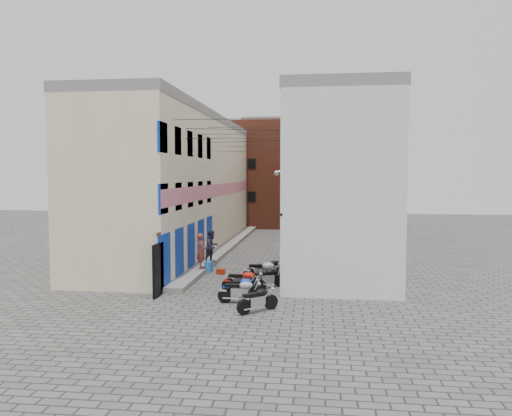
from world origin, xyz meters
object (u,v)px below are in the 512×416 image
at_px(motorcycle_a, 258,298).
at_px(motorcycle_b, 241,290).
at_px(person_a, 201,251).
at_px(person_b, 212,246).
at_px(water_jug_near, 208,267).
at_px(motorcycle_c, 242,286).
at_px(motorcycle_g, 271,268).
at_px(motorcycle_d, 244,280).
at_px(motorcycle_f, 264,270).
at_px(red_crate, 221,272).
at_px(water_jug_far, 210,266).
at_px(motorcycle_e, 268,277).

relative_size(motorcycle_a, motorcycle_b, 0.96).
relative_size(person_a, person_b, 1.03).
xyz_separation_m(person_a, water_jug_near, (0.30, 0.18, -0.87)).
bearing_deg(motorcycle_c, motorcycle_g, 157.01).
distance_m(motorcycle_d, motorcycle_f, 2.31).
bearing_deg(red_crate, water_jug_near, 162.57).
xyz_separation_m(motorcycle_g, person_b, (-3.49, 2.68, 0.60)).
height_order(motorcycle_d, motorcycle_g, motorcycle_d).
height_order(water_jug_far, red_crate, water_jug_far).
height_order(motorcycle_a, red_crate, motorcycle_a).
distance_m(water_jug_far, red_crate, 1.03).
bearing_deg(motorcycle_b, water_jug_far, -156.10).
relative_size(motorcycle_c, red_crate, 3.97).
bearing_deg(person_a, motorcycle_b, -173.31).
xyz_separation_m(motorcycle_a, motorcycle_f, (-0.34, 5.11, 0.06)).
relative_size(motorcycle_b, red_crate, 4.38).
height_order(motorcycle_b, motorcycle_g, motorcycle_b).
bearing_deg(motorcycle_c, motorcycle_e, 143.69).
distance_m(motorcycle_g, person_b, 4.44).
distance_m(motorcycle_e, motorcycle_g, 2.05).
height_order(motorcycle_f, motorcycle_g, motorcycle_f).
distance_m(motorcycle_b, red_crate, 5.88).
relative_size(motorcycle_d, water_jug_far, 3.70).
height_order(person_b, red_crate, person_b).
xyz_separation_m(motorcycle_f, person_b, (-3.22, 3.48, 0.56)).
bearing_deg(motorcycle_b, motorcycle_a, 36.46).
height_order(motorcycle_c, motorcycle_f, motorcycle_f).
relative_size(motorcycle_e, water_jug_near, 3.21).
relative_size(motorcycle_a, water_jug_far, 3.45).
bearing_deg(motorcycle_b, motorcycle_e, 165.47).
bearing_deg(red_crate, motorcycle_a, -68.03).
distance_m(motorcycle_d, motorcycle_g, 3.16).
distance_m(motorcycle_a, motorcycle_d, 3.03).
bearing_deg(water_jug_near, person_a, -149.48).
height_order(person_a, water_jug_near, person_a).
bearing_deg(red_crate, water_jug_far, 134.76).
bearing_deg(motorcycle_g, red_crate, -144.21).
distance_m(motorcycle_g, person_a, 3.78).
xyz_separation_m(motorcycle_b, motorcycle_g, (0.72, 4.79, -0.00)).
height_order(motorcycle_g, red_crate, motorcycle_g).
height_order(motorcycle_a, motorcycle_c, motorcycle_a).
relative_size(motorcycle_d, motorcycle_f, 0.96).
distance_m(motorcycle_b, person_a, 6.34).
bearing_deg(motorcycle_e, motorcycle_d, -81.15).
xyz_separation_m(motorcycle_d, water_jug_near, (-2.47, 4.02, -0.28)).
relative_size(motorcycle_a, person_b, 1.01).
bearing_deg(motorcycle_g, motorcycle_d, -54.14).
height_order(motorcycle_d, person_a, person_a).
height_order(motorcycle_d, person_b, person_b).
bearing_deg(water_jug_near, motorcycle_e, -41.77).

